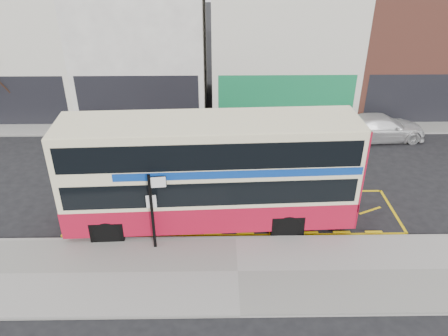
{
  "coord_description": "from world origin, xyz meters",
  "views": [
    {
      "loc": [
        -0.67,
        -14.11,
        11.03
      ],
      "look_at": [
        -0.43,
        2.0,
        1.98
      ],
      "focal_mm": 35.0,
      "sensor_mm": 36.0,
      "label": 1
    }
  ],
  "objects_px": {
    "car_grey": "(221,127)",
    "bus_stop_post": "(153,205)",
    "car_silver": "(92,131)",
    "double_decker_bus": "(211,172)",
    "car_white": "(381,127)",
    "street_tree_right": "(337,58)"
  },
  "relations": [
    {
      "from": "car_silver",
      "to": "street_tree_right",
      "type": "distance_m",
      "value": 15.18
    },
    {
      "from": "bus_stop_post",
      "to": "car_white",
      "type": "distance_m",
      "value": 15.34
    },
    {
      "from": "car_white",
      "to": "street_tree_right",
      "type": "relative_size",
      "value": 0.88
    },
    {
      "from": "street_tree_right",
      "to": "car_grey",
      "type": "bearing_deg",
      "value": -157.36
    },
    {
      "from": "double_decker_bus",
      "to": "car_grey",
      "type": "bearing_deg",
      "value": 84.26
    },
    {
      "from": "bus_stop_post",
      "to": "street_tree_right",
      "type": "distance_m",
      "value": 16.2
    },
    {
      "from": "bus_stop_post",
      "to": "car_silver",
      "type": "relative_size",
      "value": 0.82
    },
    {
      "from": "double_decker_bus",
      "to": "bus_stop_post",
      "type": "bearing_deg",
      "value": -142.14
    },
    {
      "from": "double_decker_bus",
      "to": "street_tree_right",
      "type": "xyz_separation_m",
      "value": [
        7.55,
        11.11,
        1.51
      ]
    },
    {
      "from": "bus_stop_post",
      "to": "street_tree_right",
      "type": "relative_size",
      "value": 0.55
    },
    {
      "from": "double_decker_bus",
      "to": "street_tree_right",
      "type": "height_order",
      "value": "street_tree_right"
    },
    {
      "from": "car_white",
      "to": "street_tree_right",
      "type": "height_order",
      "value": "street_tree_right"
    },
    {
      "from": "car_silver",
      "to": "car_grey",
      "type": "xyz_separation_m",
      "value": [
        7.38,
        0.27,
        0.08
      ]
    },
    {
      "from": "car_grey",
      "to": "bus_stop_post",
      "type": "bearing_deg",
      "value": -179.3
    },
    {
      "from": "car_grey",
      "to": "street_tree_right",
      "type": "height_order",
      "value": "street_tree_right"
    },
    {
      "from": "double_decker_bus",
      "to": "bus_stop_post",
      "type": "height_order",
      "value": "double_decker_bus"
    },
    {
      "from": "bus_stop_post",
      "to": "car_grey",
      "type": "relative_size",
      "value": 0.71
    },
    {
      "from": "double_decker_bus",
      "to": "car_silver",
      "type": "distance_m",
      "value": 10.64
    },
    {
      "from": "bus_stop_post",
      "to": "street_tree_right",
      "type": "bearing_deg",
      "value": 46.99
    },
    {
      "from": "car_silver",
      "to": "car_grey",
      "type": "bearing_deg",
      "value": -70.67
    },
    {
      "from": "double_decker_bus",
      "to": "car_white",
      "type": "relative_size",
      "value": 2.29
    },
    {
      "from": "car_silver",
      "to": "car_white",
      "type": "xyz_separation_m",
      "value": [
        16.62,
        0.05,
        0.08
      ]
    }
  ]
}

